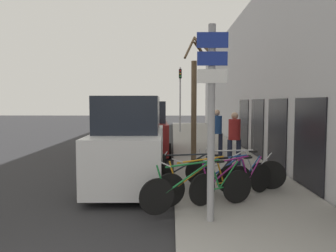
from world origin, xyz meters
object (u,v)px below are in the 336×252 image
signpost (211,117)px  bicycle_4 (232,175)px  street_tree (195,102)px  pedestrian_far (217,129)px  parked_car_1 (145,130)px  bicycle_1 (206,183)px  traffic_light (180,91)px  bicycle_0 (199,188)px  bicycle_3 (195,177)px  pedestrian_near (234,135)px  bicycle_2 (234,181)px  parked_car_0 (130,145)px  bicycle_5 (234,171)px

signpost → bicycle_4: (0.75, 1.99, -1.48)m
street_tree → signpost: bearing=-90.3°
bicycle_4 → pedestrian_far: pedestrian_far is taller
parked_car_1 → bicycle_4: bearing=-71.0°
bicycle_1 → traffic_light: (-0.16, 16.20, 2.48)m
bicycle_0 → bicycle_3: 1.02m
parked_car_1 → pedestrian_near: bearing=-48.6°
signpost → bicycle_4: size_ratio=1.70×
bicycle_3 → bicycle_4: size_ratio=1.17×
bicycle_0 → pedestrian_far: 6.50m
pedestrian_far → bicycle_0: bearing=-103.9°
signpost → traffic_light: size_ratio=0.76×
bicycle_0 → bicycle_2: size_ratio=1.14×
bicycle_1 → street_tree: 3.56m
signpost → parked_car_0: 3.70m
bicycle_3 → bicycle_5: size_ratio=0.98×
bicycle_2 → parked_car_1: 7.50m
bicycle_0 → bicycle_4: bearing=-57.8°
bicycle_1 → bicycle_3: bicycle_3 is taller
bicycle_3 → parked_car_1: size_ratio=0.51×
pedestrian_far → traffic_light: 10.55m
bicycle_1 → signpost: bearing=151.6°
parked_car_1 → traffic_light: traffic_light is taller
bicycle_3 → bicycle_4: bearing=-65.6°
bicycle_1 → bicycle_4: size_ratio=1.08×
parked_car_0 → pedestrian_far: parked_car_0 is taller
bicycle_1 → bicycle_5: 1.40m
bicycle_5 → pedestrian_near: 2.94m
parked_car_0 → traffic_light: size_ratio=0.98×
bicycle_3 → street_tree: bearing=0.8°
bicycle_2 → bicycle_4: 0.66m
bicycle_0 → pedestrian_near: size_ratio=1.30×
bicycle_3 → bicycle_0: bearing=-174.8°
bicycle_2 → parked_car_1: size_ratio=0.43×
bicycle_1 → pedestrian_far: size_ratio=1.21×
bicycle_2 → pedestrian_far: pedestrian_far is taller
parked_car_0 → traffic_light: bearing=82.0°
traffic_light → bicycle_3: bearing=-90.1°
parked_car_1 → street_tree: size_ratio=1.14×
bicycle_2 → traffic_light: bearing=-32.0°
bicycle_0 → street_tree: bearing=-26.9°
bicycle_4 → bicycle_5: size_ratio=0.84×
parked_car_1 → bicycle_0: bearing=-80.6°
bicycle_4 → street_tree: size_ratio=0.50×
pedestrian_near → pedestrian_far: bearing=-88.1°
parked_car_1 → traffic_light: (1.73, 8.93, 2.01)m
signpost → bicycle_4: bearing=69.4°
traffic_light → bicycle_2: bearing=-87.2°
pedestrian_near → bicycle_4: bearing=70.8°
pedestrian_far → bicycle_1: bearing=-103.0°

